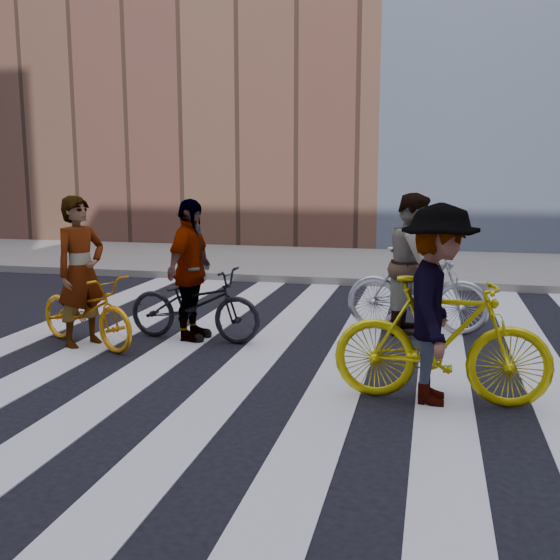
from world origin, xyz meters
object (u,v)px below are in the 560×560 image
(bike_silver_mid, at_px, (417,290))
(rider_mid, at_px, (414,263))
(bike_yellow_left, at_px, (86,310))
(bike_yellow_right, at_px, (441,340))
(rider_rear, at_px, (190,270))
(bike_dark_rear, at_px, (194,304))
(rider_right, at_px, (437,305))
(rider_left, at_px, (81,272))

(bike_silver_mid, xyz_separation_m, rider_mid, (-0.05, 0.00, 0.37))
(bike_yellow_left, xyz_separation_m, bike_yellow_right, (4.43, -1.12, 0.15))
(bike_yellow_right, distance_m, rider_rear, 3.66)
(bike_silver_mid, relative_size, bike_dark_rear, 1.06)
(bike_dark_rear, height_order, rider_right, rider_right)
(rider_mid, distance_m, rider_right, 2.87)
(bike_dark_rear, height_order, rider_mid, rider_mid)
(bike_yellow_left, relative_size, rider_mid, 0.92)
(bike_silver_mid, height_order, bike_yellow_right, bike_yellow_right)
(bike_silver_mid, bearing_deg, rider_left, 119.92)
(rider_mid, relative_size, rider_rear, 1.03)
(bike_silver_mid, relative_size, rider_mid, 1.02)
(bike_silver_mid, bearing_deg, rider_mid, 97.36)
(rider_rear, bearing_deg, bike_yellow_right, -113.09)
(bike_yellow_left, xyz_separation_m, bike_silver_mid, (4.12, 1.73, 0.13))
(bike_silver_mid, height_order, rider_rear, rider_rear)
(rider_left, bearing_deg, bike_yellow_left, -65.78)
(rider_left, distance_m, rider_rear, 1.39)
(rider_rear, bearing_deg, rider_mid, -63.40)
(bike_yellow_left, height_order, rider_right, rider_right)
(bike_silver_mid, relative_size, rider_right, 1.02)
(rider_left, height_order, rider_mid, rider_mid)
(bike_yellow_left, bearing_deg, bike_silver_mid, -42.98)
(bike_yellow_left, height_order, rider_left, rider_left)
(bike_silver_mid, distance_m, rider_right, 2.88)
(bike_dark_rear, relative_size, rider_right, 0.96)
(rider_rear, bearing_deg, rider_left, 119.67)
(bike_silver_mid, height_order, bike_dark_rear, bike_silver_mid)
(bike_yellow_left, relative_size, bike_yellow_right, 0.86)
(rider_mid, bearing_deg, rider_rear, 119.21)
(bike_yellow_left, relative_size, rider_right, 0.92)
(bike_yellow_left, distance_m, bike_dark_rear, 1.39)
(bike_yellow_left, height_order, bike_silver_mid, bike_silver_mid)
(bike_yellow_left, distance_m, rider_mid, 4.45)
(bike_yellow_left, xyz_separation_m, bike_dark_rear, (1.26, 0.58, 0.02))
(rider_left, relative_size, rider_right, 0.99)
(bike_yellow_right, height_order, rider_mid, rider_mid)
(bike_silver_mid, xyz_separation_m, bike_dark_rear, (-2.86, -1.15, -0.11))
(bike_silver_mid, relative_size, rider_rear, 1.05)
(bike_silver_mid, bearing_deg, rider_right, -167.50)
(bike_silver_mid, relative_size, rider_left, 1.03)
(bike_yellow_right, bearing_deg, rider_mid, 8.38)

